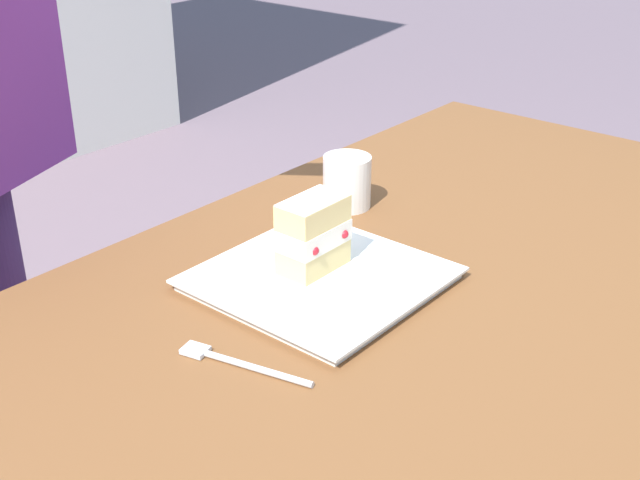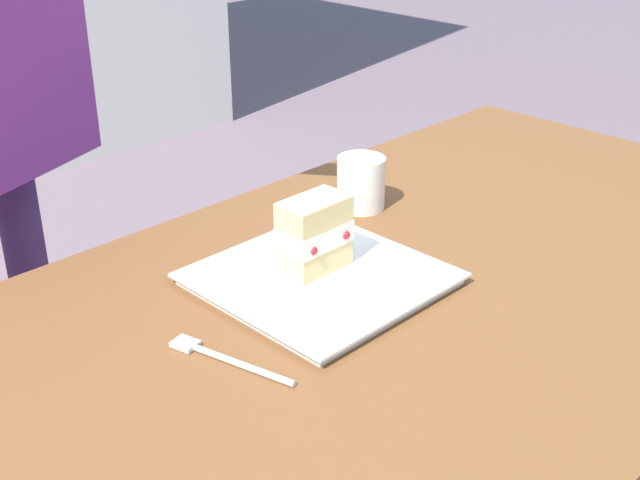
# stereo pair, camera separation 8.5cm
# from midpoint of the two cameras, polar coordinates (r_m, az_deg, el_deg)

# --- Properties ---
(patio_table) EXTENTS (1.69, 0.79, 0.73)m
(patio_table) POSITION_cam_midpoint_polar(r_m,az_deg,el_deg) (1.13, 1.31, -8.40)
(patio_table) COLOR brown
(patio_table) RESTS_ON ground
(dessert_plate) EXTENTS (0.29, 0.29, 0.02)m
(dessert_plate) POSITION_cam_midpoint_polar(r_m,az_deg,el_deg) (1.12, -2.17, -2.74)
(dessert_plate) COLOR white
(dessert_plate) RESTS_ON patio_table
(cake_slice) EXTENTS (0.10, 0.06, 0.10)m
(cake_slice) POSITION_cam_midpoint_polar(r_m,az_deg,el_deg) (1.11, -2.64, 0.36)
(cake_slice) COLOR #E0C17A
(cake_slice) RESTS_ON dessert_plate
(dessert_fork) EXTENTS (0.06, 0.17, 0.01)m
(dessert_fork) POSITION_cam_midpoint_polar(r_m,az_deg,el_deg) (0.97, -8.28, -8.42)
(dessert_fork) COLOR silver
(dessert_fork) RESTS_ON patio_table
(coffee_cup) EXTENTS (0.08, 0.08, 0.09)m
(coffee_cup) POSITION_cam_midpoint_polar(r_m,az_deg,el_deg) (1.34, 0.06, 4.06)
(coffee_cup) COLOR silver
(coffee_cup) RESTS_ON patio_table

